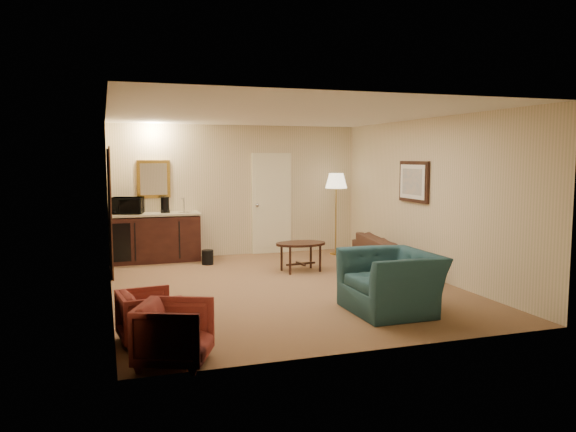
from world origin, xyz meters
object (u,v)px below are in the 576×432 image
object	(u,v)px
waste_bin	(208,257)
teal_armchair	(391,272)
wetbar_cabinet	(156,237)
sofa	(390,248)
rose_chair_near	(149,314)
coffee_maker	(165,205)
floor_lamp	(336,214)
microwave	(128,204)
coffee_table	(301,257)
rose_chair_far	(174,330)

from	to	relation	value
waste_bin	teal_armchair	bearing A→B (deg)	-66.68
wetbar_cabinet	sofa	distance (m)	4.35
teal_armchair	rose_chair_near	xyz separation A→B (m)	(-3.03, -0.25, -0.21)
teal_armchair	coffee_maker	xyz separation A→B (m)	(-2.35, 4.49, 0.55)
teal_armchair	rose_chair_near	distance (m)	3.05
rose_chair_near	floor_lamp	xyz separation A→B (m)	(4.04, 4.40, 0.52)
rose_chair_near	sofa	bearing A→B (deg)	-66.30
teal_armchair	microwave	xyz separation A→B (m)	(-3.03, 4.52, 0.59)
microwave	sofa	bearing A→B (deg)	-12.50
rose_chair_near	waste_bin	world-z (taller)	rose_chair_near
teal_armchair	floor_lamp	bearing A→B (deg)	165.76
wetbar_cabinet	floor_lamp	bearing A→B (deg)	-5.17
sofa	teal_armchair	distance (m)	2.69
wetbar_cabinet	coffee_table	bearing A→B (deg)	-36.95
wetbar_cabinet	rose_chair_far	distance (m)	5.49
microwave	coffee_maker	xyz separation A→B (m)	(0.68, -0.03, -0.04)
wetbar_cabinet	teal_armchair	world-z (taller)	teal_armchair
floor_lamp	coffee_maker	world-z (taller)	floor_lamp
coffee_table	coffee_maker	xyz separation A→B (m)	(-2.11, 1.74, 0.82)
rose_chair_far	microwave	size ratio (longest dim) A/B	1.20
waste_bin	microwave	bearing A→B (deg)	154.65
sofa	floor_lamp	xyz separation A→B (m)	(-0.26, 1.79, 0.44)
rose_chair_far	coffee_table	size ratio (longest dim) A/B	0.76
rose_chair_far	waste_bin	xyz separation A→B (m)	(1.18, 4.88, -0.20)
rose_chair_far	coffee_table	bearing A→B (deg)	-12.04
wetbar_cabinet	rose_chair_far	size ratio (longest dim) A/B	2.46
rose_chair_near	rose_chair_far	distance (m)	0.78
rose_chair_near	coffee_maker	distance (m)	4.84
microwave	wetbar_cabinet	bearing A→B (deg)	9.21
wetbar_cabinet	teal_armchair	distance (m)	5.14
coffee_table	waste_bin	xyz separation A→B (m)	(-1.42, 1.12, -0.12)
floor_lamp	coffee_maker	bearing A→B (deg)	174.29
teal_armchair	microwave	size ratio (longest dim) A/B	2.13
sofa	microwave	distance (m)	4.86
teal_armchair	coffee_maker	bearing A→B (deg)	-153.00
rose_chair_near	floor_lamp	size ratio (longest dim) A/B	0.37
rose_chair_far	teal_armchair	bearing A→B (deg)	-47.89
waste_bin	floor_lamp	bearing A→B (deg)	6.06
wetbar_cabinet	coffee_table	xyz separation A→B (m)	(2.29, -1.72, -0.21)
coffee_table	floor_lamp	xyz separation A→B (m)	(1.25, 1.40, 0.58)
sofa	coffee_table	size ratio (longest dim) A/B	2.28
sofa	coffee_table	distance (m)	1.57
sofa	coffee_table	world-z (taller)	sofa
rose_chair_far	floor_lamp	bearing A→B (deg)	-14.08
sofa	waste_bin	xyz separation A→B (m)	(-2.94, 1.50, -0.26)
sofa	rose_chair_far	size ratio (longest dim) A/B	3.00
coffee_table	waste_bin	bearing A→B (deg)	141.89
rose_chair_near	waste_bin	distance (m)	4.34
wetbar_cabinet	microwave	size ratio (longest dim) A/B	2.96
coffee_table	coffee_maker	world-z (taller)	coffee_maker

